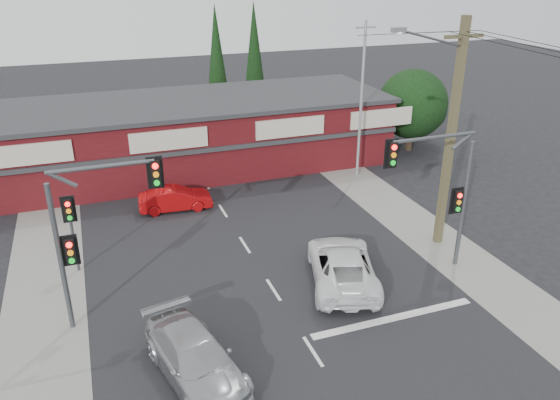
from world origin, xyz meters
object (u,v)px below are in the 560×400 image
object	(u,v)px
white_suv	(342,265)
utility_pole	(449,129)
shop_building	(176,135)
silver_suv	(195,359)
red_sedan	(175,199)

from	to	relation	value
white_suv	utility_pole	xyz separation A→B (m)	(5.54, 1.55, 4.65)
white_suv	utility_pole	bearing A→B (deg)	-146.25
white_suv	shop_building	world-z (taller)	shop_building
white_suv	silver_suv	size ratio (longest dim) A/B	1.08
silver_suv	shop_building	xyz separation A→B (m)	(2.90, 19.03, 1.42)
silver_suv	red_sedan	size ratio (longest dim) A/B	1.31
silver_suv	red_sedan	world-z (taller)	silver_suv
silver_suv	shop_building	bearing A→B (deg)	68.95
red_sedan	white_suv	bearing A→B (deg)	-147.19
red_sedan	utility_pole	bearing A→B (deg)	-121.93
red_sedan	shop_building	bearing A→B (deg)	-7.22
white_suv	red_sedan	world-z (taller)	white_suv
shop_building	silver_suv	bearing A→B (deg)	-98.66
silver_suv	red_sedan	xyz separation A→B (m)	(1.64, 12.74, -0.10)
white_suv	utility_pole	size ratio (longest dim) A/B	0.53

